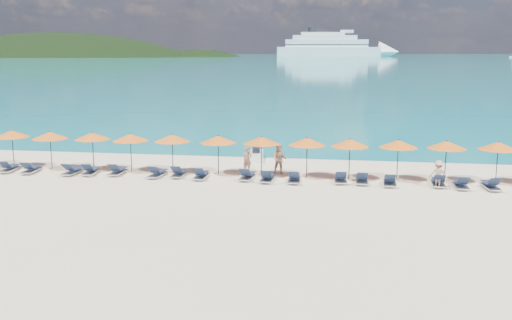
# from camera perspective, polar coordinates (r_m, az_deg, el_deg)

# --- Properties ---
(ground) EXTENTS (1400.00, 1400.00, 0.00)m
(ground) POSITION_cam_1_polar(r_m,az_deg,el_deg) (27.84, -0.97, -3.58)
(ground) COLOR beige
(sea) EXTENTS (1600.00, 1300.00, 0.01)m
(sea) POSITION_cam_1_polar(r_m,az_deg,el_deg) (686.60, 8.76, 10.24)
(sea) COLOR #1FA9B2
(sea) RESTS_ON ground
(headland_main) EXTENTS (374.00, 242.00, 126.50)m
(headland_main) POSITION_cam_1_polar(r_m,az_deg,el_deg) (644.85, -19.33, 6.33)
(headland_main) COLOR black
(headland_main) RESTS_ON ground
(headland_small) EXTENTS (162.00, 126.00, 85.50)m
(headland_small) POSITION_cam_1_polar(r_m,az_deg,el_deg) (608.05, -5.79, 6.93)
(headland_small) COLOR black
(headland_small) RESTS_ON ground
(cruise_ship) EXTENTS (134.89, 40.71, 37.09)m
(cruise_ship) POSITION_cam_1_polar(r_m,az_deg,el_deg) (639.20, 8.29, 11.07)
(cruise_ship) COLOR white
(cruise_ship) RESTS_ON ground
(sailboat_near) EXTENTS (5.39, 1.80, 9.88)m
(sailboat_near) POSITION_cam_1_polar(r_m,az_deg,el_deg) (587.39, 24.26, 9.41)
(sailboat_near) COLOR white
(sailboat_near) RESTS_ON ground
(jetski) EXTENTS (1.07, 2.28, 0.78)m
(jetski) POSITION_cam_1_polar(r_m,az_deg,el_deg) (36.78, 0.04, 0.51)
(jetski) COLOR white
(jetski) RESTS_ON ground
(beachgoer_a) EXTENTS (0.65, 0.62, 1.49)m
(beachgoer_a) POSITION_cam_1_polar(r_m,az_deg,el_deg) (32.94, -0.87, 0.02)
(beachgoer_a) COLOR tan
(beachgoer_a) RESTS_ON ground
(beachgoer_b) EXTENTS (0.87, 0.52, 1.76)m
(beachgoer_b) POSITION_cam_1_polar(r_m,az_deg,el_deg) (32.44, 2.36, 0.09)
(beachgoer_b) COLOR tan
(beachgoer_b) RESTS_ON ground
(beachgoer_c) EXTENTS (0.98, 0.57, 1.43)m
(beachgoer_c) POSITION_cam_1_polar(r_m,az_deg,el_deg) (30.78, 17.76, -1.34)
(beachgoer_c) COLOR tan
(beachgoer_c) RESTS_ON ground
(umbrella_0) EXTENTS (2.10, 2.10, 2.28)m
(umbrella_0) POSITION_cam_1_polar(r_m,az_deg,el_deg) (37.39, -23.24, 2.42)
(umbrella_0) COLOR black
(umbrella_0) RESTS_ON ground
(umbrella_1) EXTENTS (2.10, 2.10, 2.28)m
(umbrella_1) POSITION_cam_1_polar(r_m,az_deg,el_deg) (35.85, -19.92, 2.32)
(umbrella_1) COLOR black
(umbrella_1) RESTS_ON ground
(umbrella_2) EXTENTS (2.10, 2.10, 2.28)m
(umbrella_2) POSITION_cam_1_polar(r_m,az_deg,el_deg) (34.83, -16.06, 2.32)
(umbrella_2) COLOR black
(umbrella_2) RESTS_ON ground
(umbrella_3) EXTENTS (2.10, 2.10, 2.28)m
(umbrella_3) POSITION_cam_1_polar(r_m,az_deg,el_deg) (33.75, -12.46, 2.22)
(umbrella_3) COLOR black
(umbrella_3) RESTS_ON ground
(umbrella_4) EXTENTS (2.10, 2.10, 2.28)m
(umbrella_4) POSITION_cam_1_polar(r_m,az_deg,el_deg) (33.06, -8.38, 2.18)
(umbrella_4) COLOR black
(umbrella_4) RESTS_ON ground
(umbrella_5) EXTENTS (2.10, 2.10, 2.28)m
(umbrella_5) POSITION_cam_1_polar(r_m,az_deg,el_deg) (32.27, -3.81, 2.07)
(umbrella_5) COLOR black
(umbrella_5) RESTS_ON ground
(umbrella_6) EXTENTS (2.10, 2.10, 2.28)m
(umbrella_6) POSITION_cam_1_polar(r_m,az_deg,el_deg) (31.87, 0.54, 1.98)
(umbrella_6) COLOR black
(umbrella_6) RESTS_ON ground
(umbrella_7) EXTENTS (2.10, 2.10, 2.28)m
(umbrella_7) POSITION_cam_1_polar(r_m,az_deg,el_deg) (31.54, 5.14, 1.84)
(umbrella_7) COLOR black
(umbrella_7) RESTS_ON ground
(umbrella_8) EXTENTS (2.10, 2.10, 2.28)m
(umbrella_8) POSITION_cam_1_polar(r_m,az_deg,el_deg) (31.40, 9.38, 1.69)
(umbrella_8) COLOR black
(umbrella_8) RESTS_ON ground
(umbrella_9) EXTENTS (2.10, 2.10, 2.28)m
(umbrella_9) POSITION_cam_1_polar(r_m,az_deg,el_deg) (31.62, 14.06, 1.58)
(umbrella_9) COLOR black
(umbrella_9) RESTS_ON ground
(umbrella_10) EXTENTS (2.10, 2.10, 2.28)m
(umbrella_10) POSITION_cam_1_polar(r_m,az_deg,el_deg) (32.01, 18.53, 1.45)
(umbrella_10) COLOR black
(umbrella_10) RESTS_ON ground
(umbrella_11) EXTENTS (2.10, 2.10, 2.28)m
(umbrella_11) POSITION_cam_1_polar(r_m,az_deg,el_deg) (32.63, 23.08, 1.31)
(umbrella_11) COLOR black
(umbrella_11) RESTS_ON ground
(lounger_1) EXTENTS (0.78, 1.75, 0.66)m
(lounger_1) POSITION_cam_1_polar(r_m,az_deg,el_deg) (36.20, -23.43, -0.71)
(lounger_1) COLOR silver
(lounger_1) RESTS_ON ground
(lounger_2) EXTENTS (0.74, 1.74, 0.66)m
(lounger_2) POSITION_cam_1_polar(r_m,az_deg,el_deg) (35.38, -21.55, -0.83)
(lounger_2) COLOR silver
(lounger_2) RESTS_ON ground
(lounger_3) EXTENTS (0.77, 1.75, 0.66)m
(lounger_3) POSITION_cam_1_polar(r_m,az_deg,el_deg) (34.13, -17.84, -0.99)
(lounger_3) COLOR silver
(lounger_3) RESTS_ON ground
(lounger_4) EXTENTS (0.78, 1.75, 0.66)m
(lounger_4) POSITION_cam_1_polar(r_m,az_deg,el_deg) (33.77, -16.19, -1.02)
(lounger_4) COLOR silver
(lounger_4) RESTS_ON ground
(lounger_5) EXTENTS (0.62, 1.70, 0.66)m
(lounger_5) POSITION_cam_1_polar(r_m,az_deg,el_deg) (33.37, -13.65, -1.04)
(lounger_5) COLOR silver
(lounger_5) RESTS_ON ground
(lounger_6) EXTENTS (0.79, 1.76, 0.66)m
(lounger_6) POSITION_cam_1_polar(r_m,az_deg,el_deg) (32.29, -9.82, -1.28)
(lounger_6) COLOR silver
(lounger_6) RESTS_ON ground
(lounger_7) EXTENTS (0.62, 1.70, 0.66)m
(lounger_7) POSITION_cam_1_polar(r_m,az_deg,el_deg) (32.16, -7.69, -1.27)
(lounger_7) COLOR silver
(lounger_7) RESTS_ON ground
(lounger_8) EXTENTS (0.65, 1.71, 0.66)m
(lounger_8) POSITION_cam_1_polar(r_m,az_deg,el_deg) (31.52, -5.51, -1.47)
(lounger_8) COLOR silver
(lounger_8) RESTS_ON ground
(lounger_9) EXTENTS (0.75, 1.74, 0.66)m
(lounger_9) POSITION_cam_1_polar(r_m,az_deg,el_deg) (31.18, -0.88, -1.56)
(lounger_9) COLOR silver
(lounger_9) RESTS_ON ground
(lounger_10) EXTENTS (0.64, 1.71, 0.66)m
(lounger_10) POSITION_cam_1_polar(r_m,az_deg,el_deg) (30.73, 1.14, -1.74)
(lounger_10) COLOR silver
(lounger_10) RESTS_ON ground
(lounger_11) EXTENTS (0.69, 1.72, 0.66)m
(lounger_11) POSITION_cam_1_polar(r_m,az_deg,el_deg) (30.57, 3.84, -1.83)
(lounger_11) COLOR silver
(lounger_11) RESTS_ON ground
(lounger_12) EXTENTS (0.74, 1.74, 0.66)m
(lounger_12) POSITION_cam_1_polar(r_m,az_deg,el_deg) (30.83, 8.43, -1.82)
(lounger_12) COLOR silver
(lounger_12) RESTS_ON ground
(lounger_13) EXTENTS (0.63, 1.70, 0.66)m
(lounger_13) POSITION_cam_1_polar(r_m,az_deg,el_deg) (30.80, 10.54, -1.90)
(lounger_13) COLOR silver
(lounger_13) RESTS_ON ground
(lounger_14) EXTENTS (0.71, 1.73, 0.66)m
(lounger_14) POSITION_cam_1_polar(r_m,az_deg,el_deg) (30.65, 13.23, -2.07)
(lounger_14) COLOR silver
(lounger_14) RESTS_ON ground
(lounger_15) EXTENTS (0.70, 1.73, 0.66)m
(lounger_15) POSITION_cam_1_polar(r_m,az_deg,el_deg) (31.19, 17.75, -2.08)
(lounger_15) COLOR silver
(lounger_15) RESTS_ON ground
(lounger_16) EXTENTS (0.67, 1.72, 0.66)m
(lounger_16) POSITION_cam_1_polar(r_m,az_deg,el_deg) (31.06, 19.79, -2.27)
(lounger_16) COLOR silver
(lounger_16) RESTS_ON ground
(lounger_17) EXTENTS (0.76, 1.75, 0.66)m
(lounger_17) POSITION_cam_1_polar(r_m,az_deg,el_deg) (31.38, 22.41, -2.32)
(lounger_17) COLOR silver
(lounger_17) RESTS_ON ground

